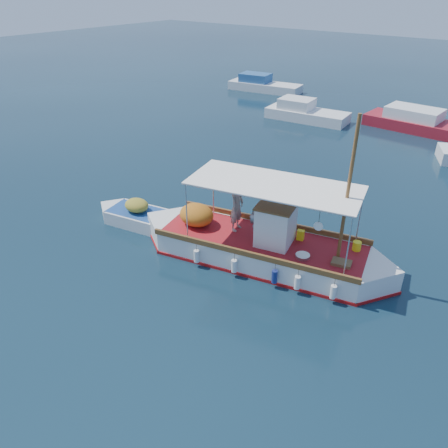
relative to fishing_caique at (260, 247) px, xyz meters
The scene contains 6 objects.
ground 0.97m from the fishing_caique, 131.20° to the right, with size 160.00×160.00×0.00m, color black.
fishing_caique is the anchor object (origin of this frame).
dinghy 5.58m from the fishing_caique, behind, with size 5.63×2.37×1.40m.
bg_boat_nw 20.53m from the fishing_caique, 113.28° to the left, with size 6.64×3.02×1.80m.
bg_boat_n 21.53m from the fishing_caique, 88.39° to the left, with size 9.75×3.38×1.80m.
bg_boat_far_w 30.22m from the fishing_caique, 122.78° to the left, with size 7.51×3.35×1.80m.
Camera 1 is at (8.37, -12.03, 10.08)m, focal length 35.00 mm.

